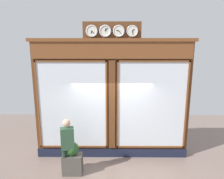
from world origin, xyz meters
name	(u,v)px	position (x,y,z in m)	size (l,w,h in m)	color
shop_facade	(112,99)	(0.00, -0.13, 1.94)	(5.02, 0.42, 4.32)	#5B3319
pedestrian	(68,145)	(1.23, 1.01, 0.93)	(0.40, 0.30, 1.69)	#1C2F21
planter_box	(73,164)	(1.13, 0.93, 0.29)	(0.56, 0.36, 0.59)	#4C4742
planter_shrub	(72,149)	(1.13, 0.93, 0.78)	(0.38, 0.38, 0.38)	#285623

